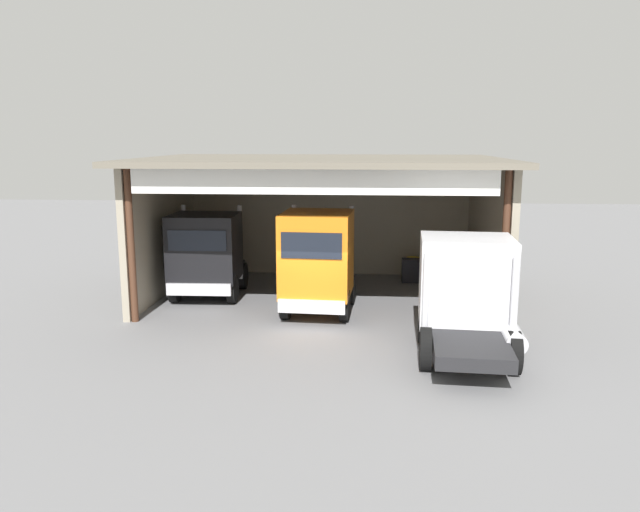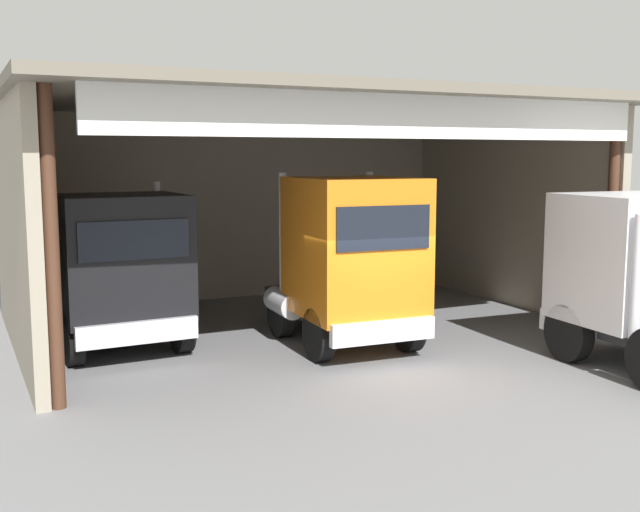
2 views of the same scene
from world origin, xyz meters
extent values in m
plane|color=slate|center=(0.00, 0.00, 0.00)|extent=(80.00, 80.00, 0.00)
cube|color=#9E937F|center=(0.00, 8.21, 2.59)|extent=(12.61, 0.24, 5.18)
cube|color=#9E937F|center=(-6.31, 4.10, 2.59)|extent=(0.24, 8.21, 5.18)
cube|color=#9E937F|center=(6.31, 4.10, 2.59)|extent=(0.24, 8.21, 5.18)
cube|color=#6E6759|center=(0.00, 3.54, 5.28)|extent=(13.21, 9.33, 0.20)
cylinder|color=#4C2D1E|center=(-6.06, 0.15, 2.59)|extent=(0.24, 0.24, 5.18)
cylinder|color=#4C2D1E|center=(6.06, 0.15, 2.59)|extent=(0.24, 0.24, 5.18)
cube|color=white|center=(0.00, -0.45, 4.83)|extent=(11.35, 0.12, 0.90)
cube|color=black|center=(-4.38, 3.15, 2.04)|extent=(2.55, 2.34, 2.50)
cube|color=black|center=(-4.35, 1.99, 2.48)|extent=(2.11, 0.12, 0.75)
cube|color=silver|center=(-4.34, 1.96, 0.69)|extent=(2.36, 0.23, 0.44)
cube|color=#232326|center=(-4.43, 4.91, 0.72)|extent=(1.95, 3.25, 0.36)
cylinder|color=silver|center=(-3.30, 4.46, 2.02)|extent=(0.18, 0.18, 2.96)
cylinder|color=silver|center=(-5.53, 4.40, 2.02)|extent=(0.18, 0.18, 2.96)
cylinder|color=silver|center=(-5.54, 4.57, 0.84)|extent=(0.59, 1.22, 0.56)
cylinder|color=black|center=(-3.27, 2.72, 0.54)|extent=(0.33, 1.08, 1.08)
cylinder|color=black|center=(-5.46, 2.66, 0.54)|extent=(0.33, 1.08, 1.08)
cylinder|color=black|center=(-3.34, 4.94, 0.54)|extent=(0.33, 1.08, 1.08)
cylinder|color=black|center=(-5.52, 4.87, 0.54)|extent=(0.33, 1.08, 1.08)
cube|color=orange|center=(0.02, 1.29, 2.21)|extent=(2.47, 2.70, 2.83)
cube|color=black|center=(-0.06, -0.01, 2.70)|extent=(1.97, 0.18, 0.85)
cube|color=silver|center=(-0.06, -0.04, 0.69)|extent=(2.21, 0.29, 0.44)
cube|color=#232326|center=(0.12, 3.00, 0.72)|extent=(1.92, 3.21, 0.36)
cylinder|color=silver|center=(1.15, 2.66, 2.12)|extent=(0.18, 0.18, 3.16)
cylinder|color=silver|center=(-0.94, 2.79, 2.12)|extent=(0.18, 0.18, 3.16)
cylinder|color=silver|center=(-0.94, 2.77, 0.84)|extent=(0.63, 1.23, 0.56)
cylinder|color=black|center=(1.00, 0.72, 0.54)|extent=(0.36, 1.09, 1.08)
cylinder|color=black|center=(-1.02, 0.84, 0.54)|extent=(0.36, 1.09, 1.08)
cylinder|color=black|center=(1.13, 2.95, 0.54)|extent=(0.36, 1.09, 1.08)
cylinder|color=black|center=(-0.89, 3.06, 0.54)|extent=(0.36, 1.09, 1.08)
cube|color=white|center=(4.55, -1.85, 2.08)|extent=(2.71, 2.36, 2.50)
cube|color=black|center=(4.62, -0.72, 2.51)|extent=(2.19, 0.20, 0.75)
cube|color=silver|center=(4.62, -0.69, 0.73)|extent=(2.45, 0.31, 0.44)
cylinder|color=silver|center=(3.32, -3.03, 1.82)|extent=(0.18, 0.18, 2.49)
cylinder|color=black|center=(3.44, -1.34, 0.58)|extent=(0.37, 1.17, 1.15)
cylinder|color=gold|center=(3.77, 7.56, 0.45)|extent=(0.58, 0.58, 0.91)
cube|color=black|center=(3.69, 6.70, 0.50)|extent=(0.90, 0.60, 1.00)
camera|label=1|loc=(1.68, -19.28, 6.09)|focal=34.49mm
camera|label=2|loc=(-7.47, -12.43, 4.09)|focal=42.72mm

